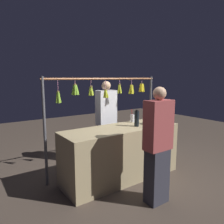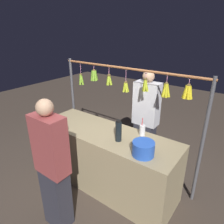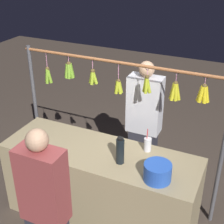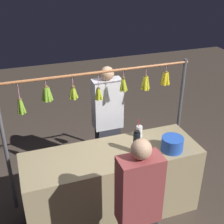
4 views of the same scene
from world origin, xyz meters
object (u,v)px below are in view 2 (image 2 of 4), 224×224
(water_bottle, at_px, (119,131))
(blue_bucket, at_px, (143,149))
(customer_person, at_px, (53,169))
(drink_cup, at_px, (142,130))
(vendor_person, at_px, (145,122))

(water_bottle, relative_size, blue_bucket, 1.13)
(blue_bucket, bearing_deg, customer_person, 43.71)
(blue_bucket, height_order, drink_cup, drink_cup)
(drink_cup, xyz_separation_m, customer_person, (0.48, 1.07, -0.17))
(drink_cup, bearing_deg, customer_person, 65.82)
(vendor_person, bearing_deg, customer_person, 80.93)
(drink_cup, distance_m, customer_person, 1.19)
(water_bottle, distance_m, blue_bucket, 0.41)
(blue_bucket, xyz_separation_m, drink_cup, (0.23, -0.39, -0.01))
(water_bottle, bearing_deg, drink_cup, -119.12)
(drink_cup, bearing_deg, water_bottle, 60.88)
(vendor_person, height_order, customer_person, vendor_person)
(blue_bucket, distance_m, drink_cup, 0.46)
(water_bottle, relative_size, drink_cup, 1.17)
(water_bottle, bearing_deg, vendor_person, -85.97)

